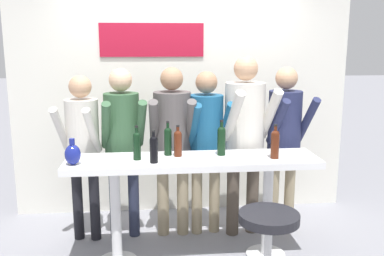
% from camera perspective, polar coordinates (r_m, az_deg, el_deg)
% --- Properties ---
extents(back_wall, '(3.79, 0.12, 2.89)m').
position_cam_1_polar(back_wall, '(4.86, -1.39, 5.57)').
color(back_wall, silver).
rests_on(back_wall, ground_plane).
extents(tasting_table, '(2.19, 0.50, 0.96)m').
position_cam_1_polar(tasting_table, '(3.77, 0.11, -6.52)').
color(tasting_table, white).
rests_on(tasting_table, ground_plane).
extents(bar_stool, '(0.48, 0.48, 0.68)m').
position_cam_1_polar(bar_stool, '(3.42, 10.12, -14.56)').
color(bar_stool, silver).
rests_on(bar_stool, ground_plane).
extents(person_far_left, '(0.43, 0.55, 1.64)m').
position_cam_1_polar(person_far_left, '(4.23, -14.39, -1.48)').
color(person_far_left, black).
rests_on(person_far_left, ground_plane).
extents(person_left, '(0.46, 0.57, 1.70)m').
position_cam_1_polar(person_left, '(4.19, -9.27, -0.89)').
color(person_left, '#23283D').
rests_on(person_left, ground_plane).
extents(person_center_left, '(0.45, 0.55, 1.71)m').
position_cam_1_polar(person_center_left, '(4.20, -2.65, -0.77)').
color(person_center_left, gray).
rests_on(person_center_left, ground_plane).
extents(person_center, '(0.44, 0.55, 1.67)m').
position_cam_1_polar(person_center, '(4.25, 1.92, -0.91)').
color(person_center, gray).
rests_on(person_center, ground_plane).
extents(person_center_right, '(0.53, 0.64, 1.81)m').
position_cam_1_polar(person_center_right, '(4.24, 7.06, 0.13)').
color(person_center_right, '#473D33').
rests_on(person_center_right, ground_plane).
extents(person_right, '(0.46, 0.57, 1.70)m').
position_cam_1_polar(person_right, '(4.42, 12.27, -0.33)').
color(person_right, gray).
rests_on(person_right, ground_plane).
extents(wine_bottle_0, '(0.07, 0.07, 0.32)m').
position_cam_1_polar(wine_bottle_0, '(3.78, 3.95, -1.50)').
color(wine_bottle_0, black).
rests_on(wine_bottle_0, tasting_table).
extents(wine_bottle_1, '(0.07, 0.07, 0.30)m').
position_cam_1_polar(wine_bottle_1, '(3.66, -7.36, -2.17)').
color(wine_bottle_1, black).
rests_on(wine_bottle_1, tasting_table).
extents(wine_bottle_2, '(0.07, 0.07, 0.30)m').
position_cam_1_polar(wine_bottle_2, '(3.74, 11.01, -1.94)').
color(wine_bottle_2, '#4C1E0F').
rests_on(wine_bottle_2, tasting_table).
extents(wine_bottle_3, '(0.07, 0.07, 0.28)m').
position_cam_1_polar(wine_bottle_3, '(3.56, -5.12, -2.65)').
color(wine_bottle_3, black).
rests_on(wine_bottle_3, tasting_table).
extents(wine_bottle_4, '(0.07, 0.07, 0.31)m').
position_cam_1_polar(wine_bottle_4, '(3.78, -3.23, -1.58)').
color(wine_bottle_4, black).
rests_on(wine_bottle_4, tasting_table).
extents(wine_bottle_5, '(0.07, 0.07, 0.28)m').
position_cam_1_polar(wine_bottle_5, '(3.74, -1.89, -1.87)').
color(wine_bottle_5, '#4C1E0F').
rests_on(wine_bottle_5, tasting_table).
extents(decorative_vase, '(0.13, 0.13, 0.22)m').
position_cam_1_polar(decorative_vase, '(3.63, -15.62, -3.38)').
color(decorative_vase, navy).
rests_on(decorative_vase, tasting_table).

